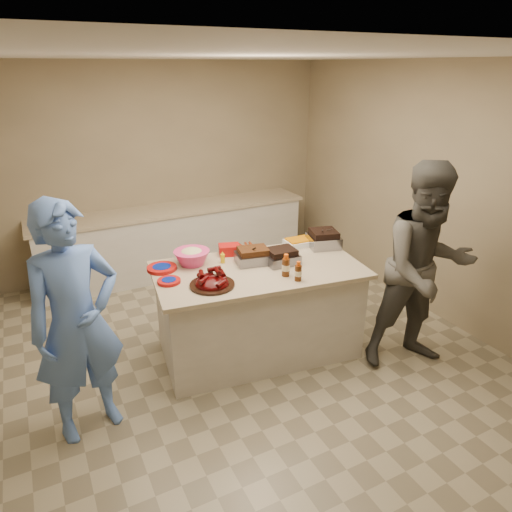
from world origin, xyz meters
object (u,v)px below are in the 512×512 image
coleslaw_bowl (192,264)px  bbq_bottle_b (298,280)px  island (258,350)px  rib_platter (212,286)px  bbq_bottle_a (286,276)px  guest_gray (411,359)px  mustard_bottle (223,263)px  plastic_cup (185,266)px  guest_blue (94,424)px  roasting_pan (323,246)px

coleslaw_bowl → bbq_bottle_b: coleslaw_bowl is taller
island → rib_platter: size_ratio=4.96×
island → bbq_bottle_a: 0.95m
bbq_bottle_b → guest_gray: size_ratio=0.09×
coleslaw_bowl → mustard_bottle: size_ratio=2.92×
bbq_bottle_a → plastic_cup: (-0.73, 0.60, 0.00)m
island → guest_gray: bearing=-25.1°
coleslaw_bowl → guest_blue: size_ratio=0.18×
island → bbq_bottle_a: size_ratio=9.29×
mustard_bottle → guest_gray: (1.50, -1.06, -0.90)m
roasting_pan → mustard_bottle: 1.09m
roasting_pan → plastic_cup: roasting_pan is taller
island → plastic_cup: bearing=157.4°
island → guest_blue: size_ratio=1.03×
bbq_bottle_a → guest_blue: size_ratio=0.11×
guest_gray → mustard_bottle: bearing=159.7°
plastic_cup → coleslaw_bowl: bearing=10.4°
rib_platter → bbq_bottle_b: size_ratio=2.16×
bbq_bottle_a → mustard_bottle: (-0.38, 0.52, 0.00)m
bbq_bottle_a → bbq_bottle_b: bbq_bottle_a is taller
island → roasting_pan: size_ratio=6.36×
mustard_bottle → roasting_pan: bearing=-4.4°
coleslaw_bowl → island: bearing=-34.7°
coleslaw_bowl → bbq_bottle_a: 0.90m
island → plastic_cup: plastic_cup is taller
bbq_bottle_b → mustard_bottle: bearing=123.5°
bbq_bottle_b → mustard_bottle: 0.78m
roasting_pan → bbq_bottle_b: (-0.66, -0.57, 0.00)m
roasting_pan → coleslaw_bowl: size_ratio=0.89×
rib_platter → bbq_bottle_b: 0.74m
mustard_bottle → coleslaw_bowl: bearing=159.8°
island → plastic_cup: 1.13m
bbq_bottle_a → bbq_bottle_b: bearing=-70.7°
bbq_bottle_b → guest_blue: (-1.81, 0.08, -0.90)m
rib_platter → guest_blue: 1.44m
plastic_cup → mustard_bottle: bearing=-14.0°
bbq_bottle_b → roasting_pan: bearing=40.8°
island → roasting_pan: roasting_pan is taller
guest_gray → island: bearing=162.3°
guest_gray → coleslaw_bowl: bearing=161.7°
coleslaw_bowl → guest_gray: bearing=-33.3°
rib_platter → roasting_pan: 1.40m
rib_platter → roasting_pan: size_ratio=1.28×
bbq_bottle_b → mustard_bottle: size_ratio=1.55×
roasting_pan → bbq_bottle_a: bbq_bottle_a is taller
guest_blue → coleslaw_bowl: bearing=16.9°
rib_platter → guest_gray: (1.77, -0.65, -0.90)m
island → roasting_pan: bearing=19.4°
island → rib_platter: (-0.52, -0.15, 0.90)m
rib_platter → mustard_bottle: size_ratio=3.34×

